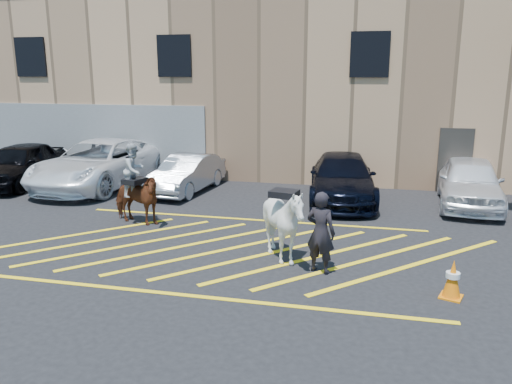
% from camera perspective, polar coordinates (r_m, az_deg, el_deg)
% --- Properties ---
extents(ground, '(90.00, 90.00, 0.00)m').
position_cam_1_polar(ground, '(11.95, -3.14, -6.14)').
color(ground, black).
rests_on(ground, ground).
extents(car_black_suv, '(2.36, 4.71, 1.54)m').
position_cam_1_polar(car_black_suv, '(20.06, -25.39, 2.90)').
color(car_black_suv, black).
rests_on(car_black_suv, ground).
extents(car_white_pickup, '(3.16, 6.16, 1.66)m').
position_cam_1_polar(car_white_pickup, '(18.73, -17.43, 3.11)').
color(car_white_pickup, white).
rests_on(car_white_pickup, ground).
extents(car_silver_sedan, '(1.74, 3.94, 1.26)m').
position_cam_1_polar(car_silver_sedan, '(17.30, -7.91, 2.10)').
color(car_silver_sedan, '#9A9FA8').
rests_on(car_silver_sedan, ground).
extents(car_blue_suv, '(2.46, 5.12, 1.44)m').
position_cam_1_polar(car_blue_suv, '(16.21, 9.81, 1.59)').
color(car_blue_suv, black).
rests_on(car_blue_suv, ground).
extents(car_white_suv, '(2.17, 4.53, 1.49)m').
position_cam_1_polar(car_white_suv, '(16.61, 23.23, 1.06)').
color(car_white_suv, white).
rests_on(car_white_suv, ground).
extents(handler, '(0.73, 0.60, 1.71)m').
position_cam_1_polar(handler, '(10.23, 7.41, -4.60)').
color(handler, black).
rests_on(handler, ground).
extents(warehouse, '(32.42, 10.20, 7.30)m').
position_cam_1_polar(warehouse, '(23.02, 5.12, 12.56)').
color(warehouse, tan).
rests_on(warehouse, ground).
extents(hatching_zone, '(12.60, 5.12, 0.01)m').
position_cam_1_polar(hatching_zone, '(11.67, -3.55, -6.59)').
color(hatching_zone, yellow).
rests_on(hatching_zone, ground).
extents(mounted_bay, '(1.80, 1.14, 2.20)m').
position_cam_1_polar(mounted_bay, '(13.77, -13.65, 0.02)').
color(mounted_bay, '#5A2E15').
rests_on(mounted_bay, ground).
extents(saddled_white, '(1.64, 1.78, 1.71)m').
position_cam_1_polar(saddled_white, '(10.72, 3.19, -3.61)').
color(saddled_white, silver).
rests_on(saddled_white, ground).
extents(traffic_cone, '(0.48, 0.48, 0.73)m').
position_cam_1_polar(traffic_cone, '(9.85, 21.55, -9.22)').
color(traffic_cone, orange).
rests_on(traffic_cone, ground).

